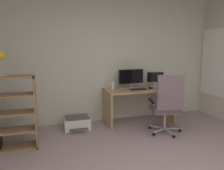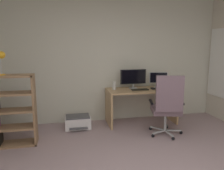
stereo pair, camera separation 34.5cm
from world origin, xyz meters
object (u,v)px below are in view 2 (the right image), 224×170
object	(u,v)px
computer_mouse	(153,88)
monitor_secondary	(158,79)
desktop_speaker	(114,86)
office_chair	(167,105)
monitor_main	(133,77)
desk	(141,98)
desk_lamp	(1,57)
keyboard	(140,90)
printer	(78,122)

from	to	relation	value
computer_mouse	monitor_secondary	bearing A→B (deg)	34.99
desktop_speaker	office_chair	distance (m)	1.19
monitor_main	desk	bearing A→B (deg)	-38.36
computer_mouse	desk_lamp	size ratio (longest dim) A/B	0.27
monitor_main	computer_mouse	world-z (taller)	monitor_main
keyboard	desktop_speaker	bearing A→B (deg)	162.03
keyboard	desk_lamp	world-z (taller)	desk_lamp
monitor_secondary	keyboard	bearing A→B (deg)	-156.53
desk	monitor_secondary	size ratio (longest dim) A/B	3.68
monitor_main	office_chair	xyz separation A→B (m)	(0.34, -0.92, -0.37)
monitor_main	printer	distance (m)	1.47
computer_mouse	desktop_speaker	bearing A→B (deg)	161.96
desk	printer	distance (m)	1.40
office_chair	keyboard	bearing A→B (deg)	110.41
keyboard	desk_lamp	xyz separation A→B (m)	(-2.45, -0.50, 0.71)
desk	printer	bearing A→B (deg)	-178.39
printer	computer_mouse	bearing A→B (deg)	-1.18
monitor_secondary	office_chair	bearing A→B (deg)	-103.81
office_chair	monitor_main	bearing A→B (deg)	110.47
office_chair	desk_lamp	world-z (taller)	desk_lamp
monitor_secondary	printer	bearing A→B (deg)	-175.04
monitor_main	keyboard	size ratio (longest dim) A/B	1.64
monitor_main	computer_mouse	xyz separation A→B (m)	(0.37, -0.19, -0.22)
office_chair	printer	xyz separation A→B (m)	(-1.54, 0.77, -0.47)
desk	computer_mouse	size ratio (longest dim) A/B	14.31
monitor_secondary	office_chair	size ratio (longest dim) A/B	0.34
office_chair	monitor_secondary	bearing A→B (deg)	76.19
desk_lamp	printer	distance (m)	1.86
keyboard	printer	xyz separation A→B (m)	(-1.27, 0.06, -0.62)
printer	monitor_secondary	bearing A→B (deg)	4.96
monitor_secondary	desktop_speaker	size ratio (longest dim) A/B	2.29
keyboard	computer_mouse	size ratio (longest dim) A/B	3.40
monitor_secondary	desktop_speaker	distance (m)	1.00
monitor_main	desk_lamp	size ratio (longest dim) A/B	1.50
office_chair	desk	bearing A→B (deg)	103.83
computer_mouse	desktop_speaker	distance (m)	0.81
desk	desktop_speaker	size ratio (longest dim) A/B	8.42
monitor_main	computer_mouse	distance (m)	0.47
desk	monitor_main	bearing A→B (deg)	141.64
monitor_secondary	office_chair	world-z (taller)	office_chair
keyboard	desktop_speaker	size ratio (longest dim) A/B	2.00
printer	office_chair	bearing A→B (deg)	-26.57
desk_lamp	keyboard	bearing A→B (deg)	11.66
desktop_speaker	office_chair	world-z (taller)	office_chair
desk	monitor_secondary	bearing A→B (deg)	15.18
desk	desk_lamp	world-z (taller)	desk_lamp
keyboard	office_chair	world-z (taller)	office_chair
desk	desktop_speaker	xyz separation A→B (m)	(-0.57, 0.07, 0.28)
monitor_secondary	printer	world-z (taller)	monitor_secondary
keyboard	office_chair	bearing A→B (deg)	-69.48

